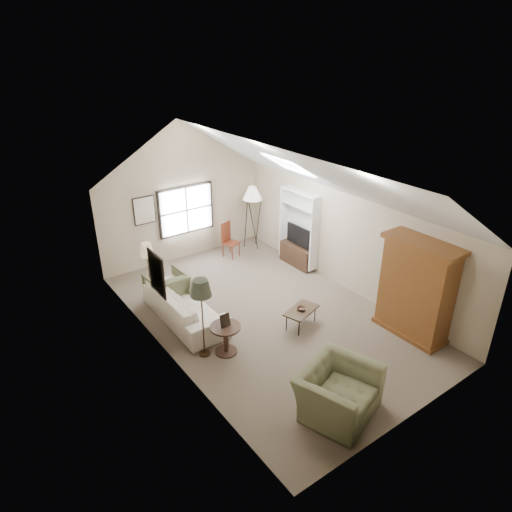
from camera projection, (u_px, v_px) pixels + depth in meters
room_shell at (267, 184)px, 9.36m from camera, size 5.01×8.01×4.00m
window at (186, 210)px, 13.07m from camera, size 1.72×0.08×1.42m
skylight at (288, 165)px, 10.70m from camera, size 0.80×1.20×0.52m
wall_art at (150, 240)px, 10.43m from camera, size 1.97×3.71×0.88m
armoire at (416, 289)px, 9.67m from camera, size 0.60×1.50×2.20m
tv_alcove at (299, 228)px, 12.66m from camera, size 0.32×1.30×2.10m
media_console at (297, 255)px, 13.01m from camera, size 0.34×1.18×0.60m
tv_panel at (298, 235)px, 12.74m from camera, size 0.05×0.90×0.55m
sofa at (185, 305)px, 10.46m from camera, size 1.02×2.56×0.74m
armchair_near at (338, 392)px, 7.81m from camera, size 1.63×1.52×0.87m
armchair_far at (167, 288)px, 11.07m from camera, size 0.91×0.94×0.82m
coffee_table at (301, 318)px, 10.28m from camera, size 0.94×0.70×0.43m
bowl at (301, 309)px, 10.17m from camera, size 0.25×0.25×0.05m
side_table at (226, 339)px, 9.37m from camera, size 0.64×0.64×0.64m
side_chair at (231, 240)px, 13.45m from camera, size 0.52×0.52×1.04m
tripod_lamp at (253, 217)px, 13.84m from camera, size 0.63×0.63×1.99m
dark_lamp at (203, 318)px, 9.06m from camera, size 0.43×0.43×1.78m
tan_lamp at (149, 272)px, 11.00m from camera, size 0.32×0.32×1.60m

